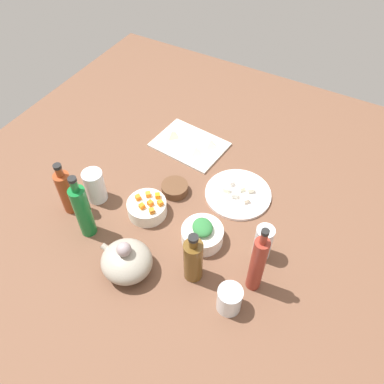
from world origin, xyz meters
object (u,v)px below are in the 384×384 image
cutting_board (190,145)px  teapot (127,261)px  bowl_small_side (175,188)px  bottle_3 (66,191)px  drinking_glass_0 (263,242)px  bottle_2 (83,211)px  bottle_1 (193,260)px  bowl_greens (202,235)px  bowl_carrots (147,208)px  drinking_glass_2 (95,186)px  bottle_0 (257,264)px  drinking_glass_1 (229,299)px  plate_tofu (238,194)px

cutting_board → teapot: (-12.01, 61.99, 4.93)cm
bowl_small_side → bottle_3: size_ratio=0.45×
bottle_3 → drinking_glass_0: bearing=-167.0°
bottle_2 → bottle_3: size_ratio=1.21×
teapot → bottle_1: bearing=-155.5°
bowl_greens → bowl_carrots: size_ratio=1.01×
bottle_2 → bowl_small_side: bearing=-118.9°
bowl_small_side → drinking_glass_2: 29.64cm
bowl_carrots → bottle_3: bearing=25.0°
bottle_1 → bottle_2: bottle_2 is taller
bowl_small_side → bottle_1: bearing=130.3°
bottle_0 → drinking_glass_0: 13.27cm
bottle_0 → drinking_glass_1: bearing=71.2°
plate_tofu → bottle_3: bearing=35.2°
bottle_1 → bottle_3: bearing=-2.3°
drinking_glass_0 → bottle_3: bearing=13.0°
bottle_1 → drinking_glass_1: (-14.75, 4.29, -4.32)cm
plate_tofu → drinking_glass_1: bearing=111.1°
bottle_3 → drinking_glass_1: (-67.23, 6.38, -4.75)cm
bowl_carrots → drinking_glass_2: drinking_glass_2 is taller
bowl_carrots → bottle_1: bottle_1 is taller
bowl_carrots → bottle_0: bearing=170.2°
bottle_2 → bottle_3: 13.24cm
bowl_greens → drinking_glass_1: (-18.54, 17.52, 1.79)cm
bowl_greens → bottle_2: bearing=23.8°
plate_tofu → drinking_glass_0: size_ratio=1.82×
plate_tofu → bottle_1: bearing=92.4°
teapot → drinking_glass_0: bearing=-143.0°
bowl_greens → teapot: (15.57, 22.07, 2.47)cm
bottle_0 → drinking_glass_1: 13.57cm
bowl_greens → bowl_small_side: bearing=-36.3°
plate_tofu → bowl_carrots: bowl_carrots is taller
cutting_board → drinking_glass_0: 59.46cm
bowl_greens → bottle_0: size_ratio=0.49×
cutting_board → bottle_2: bearing=80.8°
cutting_board → bowl_small_side: bearing=107.2°
bottle_3 → bottle_2: bearing=157.5°
bottle_0 → bottle_2: bottle_0 is taller
cutting_board → bowl_greens: bowl_greens is taller
bowl_carrots → drinking_glass_2: 21.03cm
bottle_2 → drinking_glass_1: 55.59cm
bowl_small_side → bowl_greens: bearing=143.7°
cutting_board → bottle_1: size_ratio=1.37×
bottle_2 → bottle_1: bearing=-175.9°
bowl_greens → drinking_glass_2: (43.58, 2.42, 3.67)cm
plate_tofu → bowl_small_side: size_ratio=2.47×
cutting_board → plate_tofu: (-29.79, 15.18, 0.10)cm
cutting_board → bowl_greens: 48.58cm
cutting_board → bottle_0: size_ratio=0.99×
plate_tofu → teapot: (17.78, 46.81, 4.83)cm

